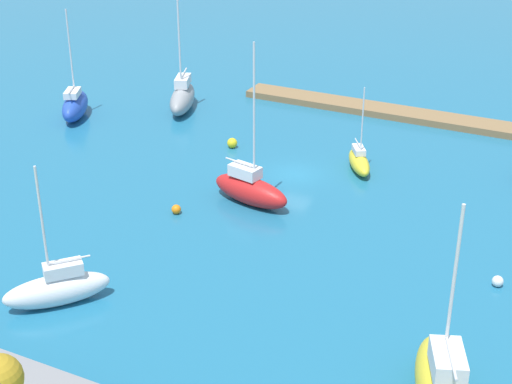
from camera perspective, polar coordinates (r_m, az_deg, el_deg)
name	(u,v)px	position (r m, az deg, el deg)	size (l,w,h in m)	color
water	(295,174)	(62.24, 2.85, 1.29)	(160.00, 160.00, 0.00)	#1E668C
pier_dock	(377,110)	(76.10, 8.83, 5.96)	(26.73, 2.95, 0.63)	olive
sailboat_yellow_off_beacon	(359,161)	(63.14, 7.53, 2.24)	(3.62, 4.69, 7.06)	yellow
sailboat_gray_lone_north	(182,97)	(75.95, -5.39, 6.91)	(4.53, 7.48, 11.23)	gray
sailboat_blue_east_end	(75,105)	(75.54, -13.07, 6.19)	(4.50, 6.43, 10.18)	#2347B2
sailboat_white_along_channel	(57,288)	(47.10, -14.29, -6.81)	(5.42, 5.77, 8.90)	white
sailboat_red_inner_mooring	(250,189)	(57.07, -0.42, 0.24)	(6.75, 3.35, 12.17)	red
sailboat_yellow_far_south	(442,383)	(39.32, 13.45, -13.38)	(4.93, 7.57, 10.81)	yellow
mooring_buoy_white	(498,281)	(49.86, 17.22, -6.24)	(0.70, 0.70, 0.70)	white
mooring_buoy_orange	(176,209)	(56.24, -5.84, -1.26)	(0.69, 0.69, 0.69)	orange
mooring_buoy_yellow	(232,143)	(67.11, -1.75, 3.60)	(0.87, 0.87, 0.87)	yellow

